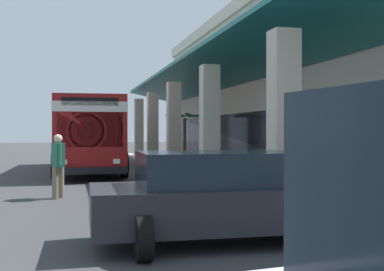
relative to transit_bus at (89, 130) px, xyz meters
name	(u,v)px	position (x,y,z in m)	size (l,w,h in m)	color
ground	(283,170)	(1.27, 8.84, -1.85)	(120.00, 120.00, 0.00)	#38383A
curb_strip	(172,172)	(1.97, 3.41, -1.79)	(34.48, 0.50, 0.12)	#9E998E
plaza_building	(371,88)	(1.97, 13.04, 1.99)	(29.03, 16.74, 7.69)	beige
transit_bus	(89,130)	(0.00, 0.00, 0.00)	(11.28, 3.04, 3.34)	maroon
parked_sedan_charcoal	(226,196)	(15.43, 1.62, -1.10)	(2.49, 4.43, 1.47)	#232328
pedestrian	(58,162)	(9.28, -1.14, -0.88)	(0.69, 0.37, 1.72)	#726651
potted_palm	(184,154)	(-1.37, 4.71, -1.21)	(1.57, 2.00, 2.75)	gray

